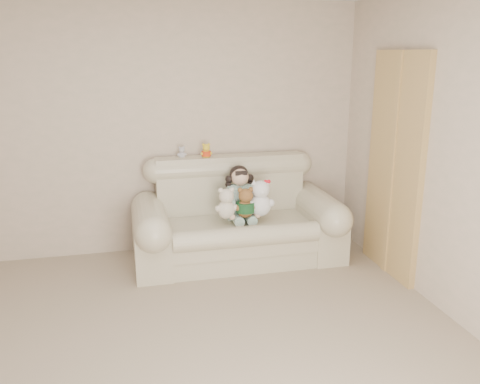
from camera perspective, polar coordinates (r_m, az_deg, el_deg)
name	(u,v)px	position (r m, az deg, el deg)	size (l,w,h in m)	color
wall_back	(146,130)	(5.38, -10.39, 6.77)	(4.50, 4.50, 0.00)	#B4A58F
sofa	(238,212)	(5.19, -0.26, -2.22)	(2.10, 0.95, 1.03)	beige
door_panel	(395,166)	(5.01, 16.88, 2.80)	(0.06, 0.90, 2.10)	tan
seated_child	(240,192)	(5.22, -0.03, 0.00)	(0.34, 0.41, 0.56)	#327865
brown_teddy	(245,200)	(5.02, 0.62, -0.86)	(0.23, 0.18, 0.36)	brown
white_cat	(260,194)	(5.06, 2.28, -0.25)	(0.28, 0.22, 0.44)	silver
cream_teddy	(226,200)	(4.99, -1.54, -0.92)	(0.24, 0.18, 0.37)	silver
yellow_mini_bear	(206,150)	(5.32, -3.80, 4.74)	(0.12, 0.09, 0.19)	gold
grey_mini_plush	(182,151)	(5.33, -6.51, 4.52)	(0.10, 0.08, 0.16)	#BBBBC2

